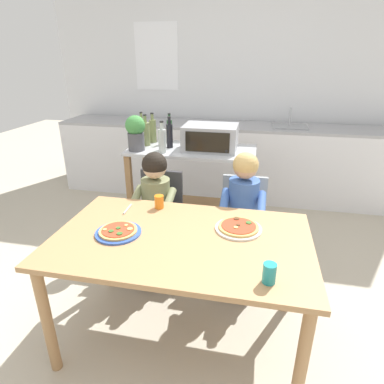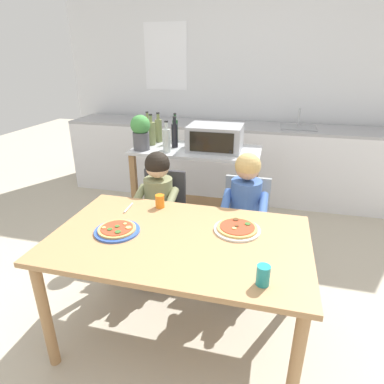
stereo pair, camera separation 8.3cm
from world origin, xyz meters
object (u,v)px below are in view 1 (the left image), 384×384
Objects in this scene: bottle_squat_spirits at (162,140)px; dining_table at (181,251)px; bottle_slim_sauce at (153,130)px; drinking_cup_orange at (159,202)px; bottle_clear_vinegar at (142,131)px; bottle_tall_green_wine at (170,131)px; bottle_dark_olive_oil at (170,135)px; serving_spoon at (127,209)px; pizza_plate_blue_rimmed at (118,232)px; dining_chair_right at (242,221)px; toaster_oven at (210,138)px; child_in_olive_shirt at (154,201)px; drinking_cup_teal at (269,273)px; kitchen_island_cart at (192,180)px; dining_chair_left at (159,214)px; pizza_plate_white at (239,228)px; child_in_blue_striped_shirt at (243,207)px; potted_herb_plant at (136,132)px; bottle_brown_beer at (146,133)px.

bottle_squat_spirits reaches higher than dining_table.
drinking_cup_orange is at bearing -70.29° from bottle_slim_sauce.
bottle_clear_vinegar is at bearing 117.25° from dining_table.
bottle_tall_green_wine is 0.99× the size of bottle_dark_olive_oil.
bottle_clear_vinegar is 2.05× the size of serving_spoon.
bottle_clear_vinegar reaches higher than pizza_plate_blue_rimmed.
dining_chair_right is at bearing -32.67° from bottle_clear_vinegar.
toaster_oven is 1.65× the size of bottle_dark_olive_oil.
bottle_dark_olive_oil reaches higher than child_in_olive_shirt.
bottle_dark_olive_oil reaches higher than drinking_cup_orange.
bottle_dark_olive_oil is 1.03m from dining_chair_right.
drinking_cup_orange is at bearing 137.86° from drinking_cup_teal.
child_in_olive_shirt is 10.34× the size of drinking_cup_teal.
bottle_slim_sauce is at bearing 99.26° from serving_spoon.
bottle_slim_sauce reaches higher than dining_table.
toaster_oven is 1.78× the size of pizza_plate_blue_rimmed.
bottle_dark_olive_oil is (0.02, 0.18, 0.01)m from bottle_squat_spirits.
dining_table is at bearing -80.98° from kitchen_island_cart.
bottle_clear_vinegar is at bearing -170.60° from bottle_tall_green_wine.
bottle_slim_sauce is at bearing 11.51° from bottle_clear_vinegar.
toaster_oven is 1.70× the size of bottle_squat_spirits.
dining_chair_right is at bearing 0.59° from dining_chair_left.
bottle_slim_sauce is at bearing 113.55° from dining_table.
bottle_tall_green_wine is at bearing 93.64° from pizza_plate_blue_rimmed.
child_in_olive_shirt is at bearing -65.74° from bottle_clear_vinegar.
pizza_plate_white is at bearing -51.68° from bottle_squat_spirits.
drinking_cup_teal is at bearing -50.81° from dining_chair_left.
bottle_squat_spirits is at bearing -84.70° from bottle_tall_green_wine.
bottle_slim_sauce is 0.92m from child_in_olive_shirt.
child_in_blue_striped_shirt is at bearing 43.95° from pizza_plate_blue_rimmed.
drinking_cup_orange reaches higher than pizza_plate_blue_rimmed.
bottle_tall_green_wine is 1.14m from drinking_cup_orange.
bottle_slim_sauce reaches higher than dining_chair_left.
child_in_blue_striped_shirt is at bearing -37.25° from bottle_clear_vinegar.
dining_chair_left is (0.35, -0.66, -0.53)m from bottle_clear_vinegar.
potted_herb_plant is at bearing 129.09° from dining_chair_left.
dining_chair_right is (0.71, -0.52, -0.53)m from bottle_dark_olive_oil.
bottle_clear_vinegar is 0.35× the size of dining_chair_right.
drinking_cup_orange is (-0.71, 0.64, -0.00)m from drinking_cup_teal.
bottle_brown_beer is (-0.61, 0.03, 0.00)m from toaster_oven.
dining_table is (0.40, -1.25, -0.37)m from bottle_dark_olive_oil.
bottle_dark_olive_oil is 0.31m from potted_herb_plant.
bottle_brown_beer reaches higher than bottle_dark_olive_oil.
serving_spoon is at bearing -147.73° from dining_chair_right.
toaster_oven is 0.61m from bottle_brown_beer.
drinking_cup_teal reaches higher than pizza_plate_white.
bottle_slim_sauce is at bearing 139.11° from child_in_blue_striped_shirt.
bottle_clear_vinegar is 0.92m from dining_chair_left.
drinking_cup_teal is at bearing -32.15° from serving_spoon.
bottle_slim_sauce is (-0.21, 0.16, -0.00)m from bottle_dark_olive_oil.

